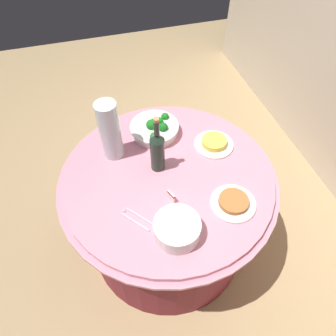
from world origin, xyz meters
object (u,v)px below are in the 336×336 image
plate_stack (177,229)px  label_placard_front (171,196)px  serving_tongs (136,218)px  food_plate_fried_egg (214,143)px  food_plate_peanuts (233,202)px  broccoli_bowl (155,129)px  decorative_fruit_vase (111,134)px  wine_bottle (157,150)px

plate_stack → label_placard_front: plate_stack is taller
serving_tongs → food_plate_fried_egg: bearing=122.9°
serving_tongs → food_plate_peanuts: (0.05, 0.46, 0.01)m
broccoli_bowl → plate_stack: broccoli_bowl is taller
plate_stack → decorative_fruit_vase: (-0.56, -0.18, 0.10)m
decorative_fruit_vase → food_plate_fried_egg: 0.57m
plate_stack → label_placard_front: 0.19m
broccoli_bowl → wine_bottle: (0.25, -0.05, 0.09)m
broccoli_bowl → plate_stack: bearing=-6.4°
decorative_fruit_vase → food_plate_fried_egg: (0.10, 0.55, -0.13)m
plate_stack → food_plate_fried_egg: size_ratio=0.95×
decorative_fruit_vase → food_plate_peanuts: 0.71m
serving_tongs → broccoli_bowl: bearing=156.3°
serving_tongs → decorative_fruit_vase: bearing=-176.7°
wine_bottle → label_placard_front: bearing=1.4°
plate_stack → serving_tongs: bearing=-128.8°
broccoli_bowl → decorative_fruit_vase: bearing=-71.6°
food_plate_peanuts → broccoli_bowl: bearing=-157.9°
plate_stack → decorative_fruit_vase: bearing=-162.1°
food_plate_peanuts → label_placard_front: bearing=-111.5°
plate_stack → serving_tongs: 0.21m
broccoli_bowl → decorative_fruit_vase: 0.29m
serving_tongs → food_plate_peanuts: food_plate_peanuts is taller
broccoli_bowl → wine_bottle: size_ratio=0.83×
serving_tongs → food_plate_peanuts: size_ratio=0.69×
plate_stack → food_plate_fried_egg: plate_stack is taller
broccoli_bowl → food_plate_peanuts: size_ratio=1.27×
food_plate_peanuts → label_placard_front: 0.30m
serving_tongs → label_placard_front: (-0.06, 0.19, 0.03)m
broccoli_bowl → food_plate_fried_egg: size_ratio=1.27×
food_plate_peanuts → decorative_fruit_vase: bearing=-135.1°
wine_bottle → food_plate_peanuts: bearing=40.8°
serving_tongs → food_plate_fried_egg: size_ratio=0.69×
food_plate_peanuts → wine_bottle: bearing=-139.2°
decorative_fruit_vase → label_placard_front: bearing=28.9°
wine_bottle → decorative_fruit_vase: decorative_fruit_vase is taller
decorative_fruit_vase → serving_tongs: size_ratio=2.24×
decorative_fruit_vase → food_plate_fried_egg: bearing=79.7°
broccoli_bowl → serving_tongs: bearing=-23.7°
label_placard_front → food_plate_fried_egg: bearing=129.9°
wine_bottle → food_plate_peanuts: 0.45m
broccoli_bowl → plate_stack: (0.65, -0.07, 0.00)m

